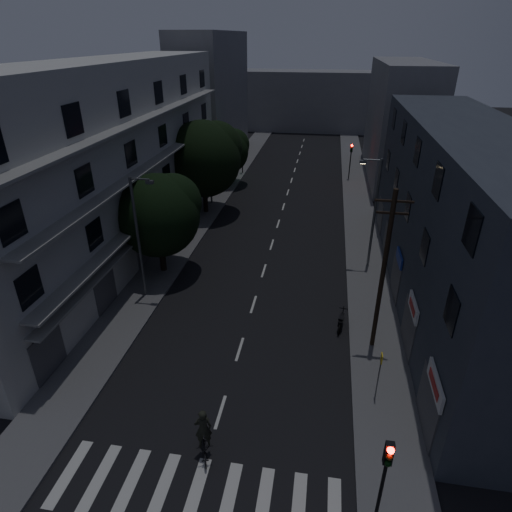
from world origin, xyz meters
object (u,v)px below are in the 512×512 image
(cyclist, at_px, (204,439))
(bus_stop_sign, at_px, (380,368))
(utility_pole, at_px, (383,270))
(traffic_signal_near, at_px, (386,469))
(motorcycle, at_px, (341,322))

(cyclist, bearing_deg, bus_stop_sign, 10.93)
(utility_pole, relative_size, cyclist, 3.76)
(utility_pole, xyz_separation_m, cyclist, (-7.33, -8.17, -4.06))
(traffic_signal_near, bearing_deg, bus_stop_sign, 85.14)
(cyclist, bearing_deg, motorcycle, 39.98)
(traffic_signal_near, distance_m, utility_pole, 10.31)
(utility_pole, xyz_separation_m, bus_stop_sign, (-0.13, -3.93, -2.98))
(utility_pole, height_order, bus_stop_sign, utility_pole)
(bus_stop_sign, bearing_deg, motorcycle, 106.47)
(utility_pole, bearing_deg, bus_stop_sign, -91.91)
(motorcycle, distance_m, cyclist, 11.10)
(traffic_signal_near, bearing_deg, utility_pole, 86.28)
(bus_stop_sign, xyz_separation_m, motorcycle, (-1.57, 5.33, -1.43))
(motorcycle, bearing_deg, traffic_signal_near, -75.20)
(bus_stop_sign, bearing_deg, traffic_signal_near, -94.86)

